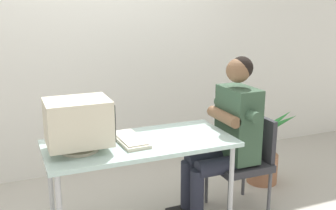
% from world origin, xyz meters
% --- Properties ---
extents(wall_back, '(8.00, 0.10, 3.00)m').
position_xyz_m(wall_back, '(0.30, 1.40, 1.50)').
color(wall_back, silver).
rests_on(wall_back, ground_plane).
extents(desk, '(1.37, 0.63, 0.75)m').
position_xyz_m(desk, '(0.00, 0.00, 0.69)').
color(desk, '#B7B7BC').
rests_on(desk, ground_plane).
extents(crt_monitor, '(0.43, 0.33, 0.36)m').
position_xyz_m(crt_monitor, '(-0.44, -0.02, 0.95)').
color(crt_monitor, beige).
rests_on(crt_monitor, desk).
extents(keyboard, '(0.20, 0.43, 0.03)m').
position_xyz_m(keyboard, '(-0.07, 0.03, 0.77)').
color(keyboard, beige).
rests_on(keyboard, desk).
extents(office_chair, '(0.44, 0.44, 0.81)m').
position_xyz_m(office_chair, '(0.94, 0.05, 0.46)').
color(office_chair, '#4C4C51').
rests_on(office_chair, ground_plane).
extents(person_seated, '(0.70, 0.59, 1.32)m').
position_xyz_m(person_seated, '(0.76, 0.05, 0.71)').
color(person_seated, '#334C38').
rests_on(person_seated, ground_plane).
extents(potted_plant, '(0.63, 0.56, 0.84)m').
position_xyz_m(potted_plant, '(1.40, 0.40, 0.32)').
color(potted_plant, '#9E6647').
rests_on(potted_plant, ground_plane).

